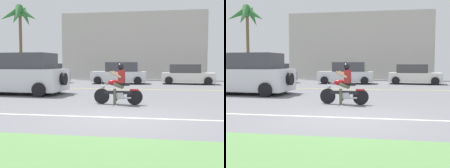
{
  "view_description": "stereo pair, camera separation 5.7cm",
  "coord_description": "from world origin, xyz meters",
  "views": [
    {
      "loc": [
        0.97,
        -7.4,
        1.46
      ],
      "look_at": [
        -0.7,
        2.55,
        0.74
      ],
      "focal_mm": 44.91,
      "sensor_mm": 36.0,
      "label": 1
    },
    {
      "loc": [
        1.03,
        -7.39,
        1.46
      ],
      "look_at": [
        -0.7,
        2.55,
        0.74
      ],
      "focal_mm": 44.91,
      "sensor_mm": 36.0,
      "label": 2
    }
  ],
  "objects": [
    {
      "name": "motorcyclist_distant",
      "position": [
        -5.81,
        9.28,
        0.57
      ],
      "size": [
        1.39,
        0.95,
        1.35
      ],
      "color": "black",
      "rests_on": "ground"
    },
    {
      "name": "building_far",
      "position": [
        -1.59,
        21.0,
        3.17
      ],
      "size": [
        13.71,
        4.0,
        6.35
      ],
      "primitive_type": "cube",
      "color": "#BCB7AD",
      "rests_on": "ground"
    },
    {
      "name": "parked_car_2",
      "position": [
        2.99,
        13.67,
        0.67
      ],
      "size": [
        3.82,
        2.09,
        1.43
      ],
      "color": "white",
      "rests_on": "ground"
    },
    {
      "name": "parked_car_1",
      "position": [
        -1.92,
        13.3,
        0.74
      ],
      "size": [
        4.07,
        1.97,
        1.59
      ],
      "color": "silver",
      "rests_on": "ground"
    },
    {
      "name": "lane_line_far",
      "position": [
        0.0,
        8.64,
        0.0
      ],
      "size": [
        50.4,
        0.12,
        0.01
      ],
      "primitive_type": "cube",
      "color": "yellow",
      "rests_on": "ground"
    },
    {
      "name": "motorcyclist",
      "position": [
        -0.47,
        2.56,
        0.63
      ],
      "size": [
        1.79,
        0.58,
        1.49
      ],
      "color": "black",
      "rests_on": "ground"
    },
    {
      "name": "parked_car_0",
      "position": [
        -8.11,
        13.15,
        0.7
      ],
      "size": [
        4.43,
        2.02,
        1.49
      ],
      "color": "#8C939E",
      "rests_on": "ground"
    },
    {
      "name": "lane_line_near",
      "position": [
        0.0,
        0.07,
        0.0
      ],
      "size": [
        50.4,
        0.12,
        0.01
      ],
      "primitive_type": "cube",
      "color": "silver",
      "rests_on": "ground"
    },
    {
      "name": "ground",
      "position": [
        0.0,
        3.0,
        -0.02
      ],
      "size": [
        56.0,
        30.0,
        0.04
      ],
      "primitive_type": "cube",
      "color": "slate"
    },
    {
      "name": "suv_nearby",
      "position": [
        -5.82,
        5.31,
        0.96
      ],
      "size": [
        4.87,
        2.44,
        1.98
      ],
      "color": "silver",
      "rests_on": "ground"
    },
    {
      "name": "palm_tree_0",
      "position": [
        -10.73,
        14.98,
        5.35
      ],
      "size": [
        3.31,
        3.34,
        6.45
      ],
      "color": "brown",
      "rests_on": "ground"
    }
  ]
}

